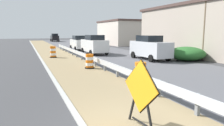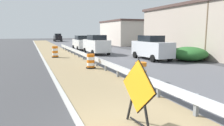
{
  "view_description": "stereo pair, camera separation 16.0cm",
  "coord_description": "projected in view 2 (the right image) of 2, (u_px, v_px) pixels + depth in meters",
  "views": [
    {
      "loc": [
        -2.63,
        -4.54,
        2.57
      ],
      "look_at": [
        1.12,
        4.38,
        1.11
      ],
      "focal_mm": 33.28,
      "sensor_mm": 36.0,
      "label": 1
    },
    {
      "loc": [
        -2.48,
        -4.61,
        2.57
      ],
      "look_at": [
        1.12,
        4.38,
        1.11
      ],
      "focal_mm": 33.28,
      "sensor_mm": 36.0,
      "label": 2
    }
  ],
  "objects": [
    {
      "name": "car_trailing_far_lane",
      "position": [
        96.0,
        45.0,
        23.93
      ],
      "size": [
        2.18,
        4.62,
        2.21
      ],
      "rotation": [
        0.0,
        0.0,
        1.61
      ],
      "color": "silver",
      "rests_on": "ground"
    },
    {
      "name": "bush_roadside",
      "position": [
        189.0,
        54.0,
        18.45
      ],
      "size": [
        3.18,
        3.18,
        1.25
      ],
      "primitive_type": "ellipsoid",
      "color": "#286028",
      "rests_on": "ground"
    },
    {
      "name": "car_mid_far_lane",
      "position": [
        152.0,
        48.0,
        19.24
      ],
      "size": [
        2.03,
        4.69,
        2.23
      ],
      "rotation": [
        0.0,
        0.0,
        -1.56
      ],
      "color": "silver",
      "rests_on": "ground"
    },
    {
      "name": "traffic_barrel_close",
      "position": [
        91.0,
        62.0,
        14.66
      ],
      "size": [
        0.69,
        0.69,
        1.02
      ],
      "color": "orange",
      "rests_on": "ground"
    },
    {
      "name": "roadside_shop_near",
      "position": [
        211.0,
        30.0,
        22.98
      ],
      "size": [
        8.76,
        15.29,
        5.5
      ],
      "color": "#AD9E8E",
      "rests_on": "ground"
    },
    {
      "name": "traffic_barrel_nearest",
      "position": [
        141.0,
        73.0,
        10.77
      ],
      "size": [
        0.74,
        0.74,
        1.01
      ],
      "color": "orange",
      "rests_on": "ground"
    },
    {
      "name": "roadside_shop_far",
      "position": [
        125.0,
        33.0,
        41.96
      ],
      "size": [
        7.38,
        11.52,
        4.77
      ],
      "color": "beige",
      "rests_on": "ground"
    },
    {
      "name": "guardrail_median",
      "position": [
        144.0,
        79.0,
        9.07
      ],
      "size": [
        0.18,
        48.36,
        0.71
      ],
      "color": "silver",
      "rests_on": "ground"
    },
    {
      "name": "car_lead_far_lane",
      "position": [
        58.0,
        38.0,
        54.61
      ],
      "size": [
        1.94,
        4.28,
        2.08
      ],
      "rotation": [
        0.0,
        0.0,
        1.57
      ],
      "color": "black",
      "rests_on": "ground"
    },
    {
      "name": "warning_sign_diamond",
      "position": [
        138.0,
        90.0,
        5.53
      ],
      "size": [
        0.21,
        1.5,
        1.89
      ],
      "rotation": [
        0.0,
        0.0,
        3.26
      ],
      "color": "black",
      "rests_on": "ground"
    },
    {
      "name": "car_trailing_near_lane",
      "position": [
        94.0,
        41.0,
        36.22
      ],
      "size": [
        2.13,
        4.8,
        1.93
      ],
      "rotation": [
        0.0,
        0.0,
        -1.59
      ],
      "color": "maroon",
      "rests_on": "ground"
    },
    {
      "name": "utility_pole_near",
      "position": [
        208.0,
        18.0,
        18.18
      ],
      "size": [
        0.24,
        1.8,
        7.28
      ],
      "color": "brown",
      "rests_on": "ground"
    },
    {
      "name": "car_lead_near_lane",
      "position": [
        82.0,
        43.0,
        29.11
      ],
      "size": [
        1.97,
        4.07,
        2.04
      ],
      "rotation": [
        0.0,
        0.0,
        1.58
      ],
      "color": "silver",
      "rests_on": "ground"
    },
    {
      "name": "traffic_barrel_mid",
      "position": [
        55.0,
        52.0,
        20.83
      ],
      "size": [
        0.69,
        0.69,
        1.14
      ],
      "color": "orange",
      "rests_on": "ground"
    },
    {
      "name": "median_dirt_strip",
      "position": [
        153.0,
        125.0,
        5.73
      ],
      "size": [
        3.55,
        120.0,
        0.01
      ],
      "primitive_type": "cube",
      "color": "#8E7A56",
      "rests_on": "ground"
    }
  ]
}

